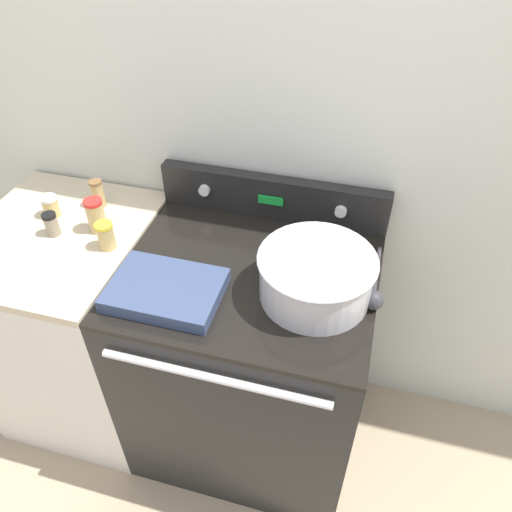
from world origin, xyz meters
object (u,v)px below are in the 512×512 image
(spice_jar_red_cap, at_px, (96,215))
(mixing_bowl, at_px, (316,274))
(casserole_dish, at_px, (166,289))
(spice_jar_black_cap, at_px, (51,224))
(spice_jar_brown_cap, at_px, (98,193))
(spice_jar_yellow_cap, at_px, (106,236))
(ladle, at_px, (374,295))
(spice_jar_white_cap, at_px, (51,206))

(spice_jar_red_cap, bearing_deg, mixing_bowl, -7.62)
(casserole_dish, height_order, spice_jar_black_cap, spice_jar_black_cap)
(mixing_bowl, bearing_deg, spice_jar_black_cap, 177.42)
(mixing_bowl, xyz_separation_m, spice_jar_brown_cap, (-0.85, 0.24, -0.02))
(spice_jar_yellow_cap, height_order, spice_jar_black_cap, spice_jar_yellow_cap)
(casserole_dish, bearing_deg, mixing_bowl, 15.76)
(ladle, height_order, spice_jar_yellow_cap, spice_jar_yellow_cap)
(spice_jar_black_cap, relative_size, spice_jar_white_cap, 1.05)
(mixing_bowl, xyz_separation_m, spice_jar_black_cap, (-0.92, 0.04, -0.03))
(casserole_dish, xyz_separation_m, spice_jar_red_cap, (-0.35, 0.23, 0.05))
(spice_jar_yellow_cap, height_order, spice_jar_red_cap, spice_jar_red_cap)
(spice_jar_yellow_cap, height_order, spice_jar_brown_cap, spice_jar_brown_cap)
(spice_jar_black_cap, bearing_deg, spice_jar_white_cap, 124.13)
(spice_jar_brown_cap, xyz_separation_m, spice_jar_white_cap, (-0.13, -0.10, -0.01))
(ladle, height_order, spice_jar_red_cap, spice_jar_red_cap)
(mixing_bowl, bearing_deg, casserole_dish, -164.24)
(spice_jar_red_cap, height_order, spice_jar_white_cap, spice_jar_red_cap)
(spice_jar_brown_cap, height_order, spice_jar_black_cap, spice_jar_brown_cap)
(spice_jar_yellow_cap, xyz_separation_m, spice_jar_red_cap, (-0.08, 0.08, 0.01))
(ladle, xyz_separation_m, spice_jar_red_cap, (-0.95, 0.08, 0.05))
(spice_jar_white_cap, bearing_deg, spice_jar_yellow_cap, -21.38)
(spice_jar_brown_cap, bearing_deg, spice_jar_red_cap, -63.04)
(casserole_dish, relative_size, spice_jar_brown_cap, 3.17)
(mixing_bowl, bearing_deg, spice_jar_white_cap, 172.10)
(spice_jar_black_cap, bearing_deg, casserole_dish, -18.62)
(spice_jar_red_cap, xyz_separation_m, spice_jar_brown_cap, (-0.07, 0.13, -0.01))
(casserole_dish, bearing_deg, spice_jar_yellow_cap, 151.16)
(spice_jar_yellow_cap, relative_size, spice_jar_red_cap, 0.79)
(spice_jar_brown_cap, bearing_deg, spice_jar_yellow_cap, -55.66)
(spice_jar_brown_cap, bearing_deg, spice_jar_white_cap, -142.80)
(spice_jar_red_cap, xyz_separation_m, spice_jar_white_cap, (-0.20, 0.03, -0.02))
(ladle, height_order, spice_jar_white_cap, spice_jar_white_cap)
(spice_jar_red_cap, relative_size, spice_jar_black_cap, 1.45)
(spice_jar_yellow_cap, bearing_deg, spice_jar_red_cap, 134.59)
(spice_jar_yellow_cap, bearing_deg, spice_jar_black_cap, 176.22)
(spice_jar_black_cap, height_order, spice_jar_white_cap, spice_jar_black_cap)
(spice_jar_black_cap, xyz_separation_m, spice_jar_white_cap, (-0.06, 0.09, -0.00))
(casserole_dish, distance_m, spice_jar_brown_cap, 0.55)
(casserole_dish, height_order, spice_jar_red_cap, spice_jar_red_cap)
(spice_jar_yellow_cap, bearing_deg, spice_jar_brown_cap, 124.34)
(casserole_dish, distance_m, spice_jar_yellow_cap, 0.31)
(spice_jar_brown_cap, distance_m, spice_jar_black_cap, 0.21)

